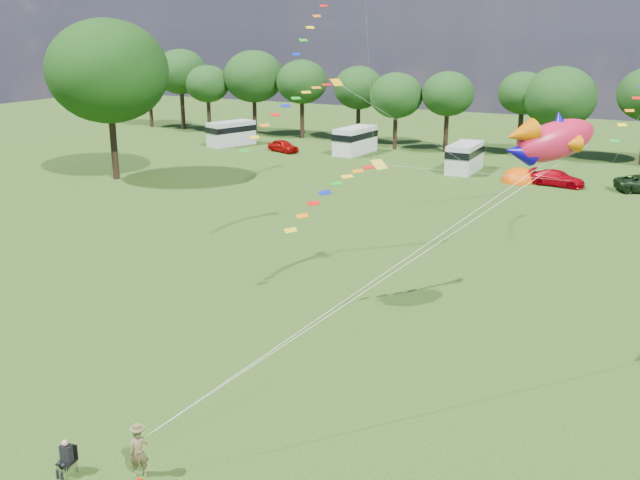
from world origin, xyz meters
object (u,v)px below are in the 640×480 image
at_px(big_tree, 108,71).
at_px(fish_kite, 549,141).
at_px(campervan_c, 465,156).
at_px(kite_flyer, 139,453).
at_px(campervan_b, 355,139).
at_px(camp_chair, 67,453).
at_px(campervan_a, 231,133).
at_px(car_a, 283,146).
at_px(car_c, 557,178).
at_px(tent_orange, 519,181).

xyz_separation_m(big_tree, fish_kite, (38.80, -19.33, -0.29)).
xyz_separation_m(campervan_c, kite_flyer, (4.54, -48.76, -0.59)).
distance_m(campervan_b, camp_chair, 55.86).
bearing_deg(camp_chair, campervan_a, 112.92).
height_order(car_a, campervan_c, campervan_c).
xyz_separation_m(campervan_b, camp_chair, (15.28, -53.72, -0.76)).
relative_size(car_c, camp_chair, 3.73).
distance_m(campervan_b, fish_kite, 48.40).
bearing_deg(car_a, campervan_c, -74.63).
bearing_deg(car_a, kite_flyer, -134.81).
bearing_deg(car_a, campervan_b, -49.52).
distance_m(car_a, campervan_c, 19.74).
height_order(big_tree, tent_orange, big_tree).
relative_size(car_a, tent_orange, 1.15).
relative_size(big_tree, tent_orange, 4.02).
distance_m(car_c, fish_kite, 35.04).
distance_m(car_c, kite_flyer, 46.52).
bearing_deg(fish_kite, campervan_c, 61.71).
bearing_deg(car_a, fish_kite, -119.46).
bearing_deg(fish_kite, tent_orange, 54.58).
bearing_deg(kite_flyer, car_c, 46.04).
xyz_separation_m(car_a, fish_kite, (32.81, -37.59, 8.09)).
distance_m(big_tree, campervan_c, 31.65).
bearing_deg(tent_orange, campervan_c, 158.22).
relative_size(tent_orange, fish_kite, 0.91).
height_order(big_tree, campervan_b, big_tree).
bearing_deg(big_tree, kite_flyer, -46.56).
bearing_deg(fish_kite, car_c, 49.53).
bearing_deg(tent_orange, fish_kite, -77.18).
height_order(campervan_a, kite_flyer, campervan_a).
xyz_separation_m(big_tree, car_a, (5.99, 18.26, -8.38)).
xyz_separation_m(campervan_a, campervan_b, (14.26, 1.45, 0.05)).
bearing_deg(big_tree, campervan_a, 93.79).
distance_m(big_tree, fish_kite, 43.35).
distance_m(car_a, tent_orange, 25.32).
bearing_deg(car_a, camp_chair, -137.01).
bearing_deg(kite_flyer, camp_chair, 165.13).
distance_m(car_c, campervan_b, 22.21).
bearing_deg(camp_chair, car_c, 76.28).
xyz_separation_m(camp_chair, fish_kite, (10.55, 13.44, 8.05)).
xyz_separation_m(campervan_c, fish_kite, (13.14, -36.20, 7.37)).
bearing_deg(camp_chair, kite_flyer, 17.62).
relative_size(big_tree, camp_chair, 11.72).
bearing_deg(kite_flyer, campervan_a, 82.46).
height_order(campervan_a, fish_kite, fish_kite).
relative_size(campervan_b, camp_chair, 4.99).
distance_m(campervan_c, kite_flyer, 48.98).
bearing_deg(fish_kite, campervan_b, 74.44).
xyz_separation_m(big_tree, tent_orange, (31.05, 14.72, -9.00)).
xyz_separation_m(big_tree, car_c, (34.19, 14.45, -8.38)).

